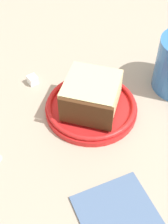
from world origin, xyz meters
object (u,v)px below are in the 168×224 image
object	(u,v)px
cake_slice	(91,96)
sugar_cube	(33,80)
small_plate	(91,107)
folded_napkin	(120,218)

from	to	relation	value
cake_slice	sugar_cube	distance (cm)	12.57
small_plate	folded_napkin	bearing A→B (deg)	50.19
small_plate	cake_slice	bearing A→B (deg)	24.32
small_plate	sugar_cube	distance (cm)	12.16
cake_slice	folded_napkin	world-z (taller)	cake_slice
sugar_cube	small_plate	bearing A→B (deg)	96.99
small_plate	folded_napkin	distance (cm)	18.53
cake_slice	folded_napkin	bearing A→B (deg)	50.55
folded_napkin	sugar_cube	size ratio (longest dim) A/B	6.54
sugar_cube	cake_slice	bearing A→B (deg)	95.79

